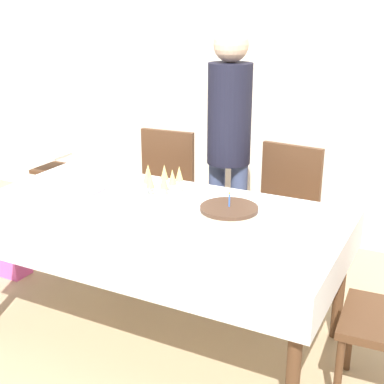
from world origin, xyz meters
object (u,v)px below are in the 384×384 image
Objects in this scene: gift_bag at (9,254)px; plate_stack_main at (152,215)px; dining_chair_far_right at (282,214)px; birthday_cake at (229,219)px; dining_chair_far_left at (161,193)px; champagne_tray at (161,183)px; person_standing at (229,133)px; high_chair at (56,178)px; plate_stack_dessert at (170,201)px.

plate_stack_main is at bearing -12.16° from gift_bag.
dining_chair_far_right is at bearing 68.64° from plate_stack_main.
dining_chair_far_left is at bearing 134.75° from birthday_cake.
person_standing reaches higher than champagne_tray.
birthday_cake is 1.12× the size of plate_stack_main.
birthday_cake reaches higher than dining_chair_far_left.
dining_chair_far_left is 3.21× the size of champagne_tray.
dining_chair_far_left is at bearing -1.14° from high_chair.
champagne_tray is 1.59m from high_chair.
dining_chair_far_right is at bearing 91.10° from birthday_cake.
plate_stack_main is at bearing -61.90° from dining_chair_far_left.
plate_stack_main is 0.81× the size of gift_bag.
person_standing is at bearing 0.12° from high_chair.
high_chair reaches higher than gift_bag.
dining_chair_far_right is at bearing 21.12° from gift_bag.
gift_bag is at bearing -158.88° from dining_chair_far_right.
dining_chair_far_right is at bearing 60.86° from plate_stack_dessert.
dining_chair_far_left is 0.98m from high_chair.
plate_stack_main reaches higher than gift_bag.
champagne_tray is (-0.50, -0.67, 0.33)m from dining_chair_far_right.
person_standing reaches higher than plate_stack_dessert.
gift_bag is (-1.36, 0.29, -0.64)m from plate_stack_main.
birthday_cake is 0.17× the size of person_standing.
birthday_cake is at bearing -88.90° from dining_chair_far_right.
plate_stack_dessert is (0.48, -0.73, 0.26)m from dining_chair_far_left.
champagne_tray reaches higher than plate_stack_main.
birthday_cake reaches higher than plate_stack_main.
high_chair is at bearing 179.40° from dining_chair_far_right.
champagne_tray is at bearing -59.63° from dining_chair_far_left.
high_chair is at bearing -179.88° from person_standing.
champagne_tray is 0.98× the size of gift_bag.
person_standing is 1.57m from high_chair.
dining_chair_far_left reaches higher than plate_stack_main.
plate_stack_main is (-0.38, -0.96, 0.27)m from dining_chair_far_right.
dining_chair_far_left is at bearing 120.37° from champagne_tray.
champagne_tray reaches higher than plate_stack_dessert.
person_standing is 1.74m from gift_bag.
high_chair is at bearing 101.44° from gift_bag.
plate_stack_dessert reaches higher than gift_bag.
birthday_cake is (0.91, -0.92, 0.30)m from dining_chair_far_left.
dining_chair_far_right is 0.62m from person_standing.
dining_chair_far_left is 0.89m from dining_chair_far_right.
dining_chair_far_left reaches higher than gift_bag.
plate_stack_dessert is at bearing -119.14° from dining_chair_far_right.
high_chair is at bearing 178.86° from dining_chair_far_left.
champagne_tray is at bearing -126.39° from dining_chair_far_right.
dining_chair_far_left is 0.57× the size of person_standing.
dining_chair_far_right reaches higher than gift_bag.
person_standing is (-0.41, 0.94, 0.18)m from birthday_cake.
person_standing reaches higher than dining_chair_far_left.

